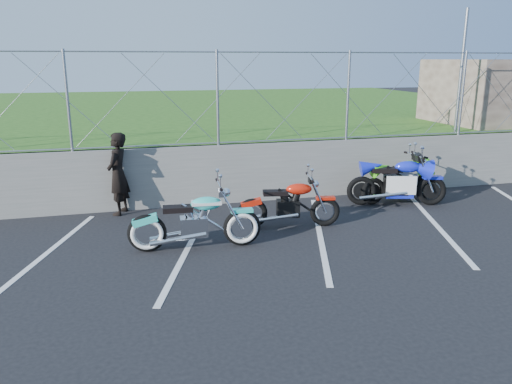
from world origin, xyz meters
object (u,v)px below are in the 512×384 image
object	(u,v)px
cruiser_turquoise	(197,223)
sportbike_blue	(398,184)
sportbike_green	(401,181)
naked_orange	(290,206)
person_standing	(118,174)

from	to	relation	value
cruiser_turquoise	sportbike_blue	xyz separation A→B (m)	(4.62, 1.48, 0.04)
sportbike_green	naked_orange	bearing A→B (deg)	-167.14
naked_orange	sportbike_blue	world-z (taller)	sportbike_blue
naked_orange	sportbike_blue	bearing A→B (deg)	27.00
sportbike_blue	person_standing	distance (m)	5.96
naked_orange	sportbike_blue	distance (m)	2.86
cruiser_turquoise	person_standing	distance (m)	2.71
naked_orange	person_standing	distance (m)	3.59
naked_orange	person_standing	world-z (taller)	person_standing
sportbike_blue	person_standing	bearing A→B (deg)	-173.24
cruiser_turquoise	naked_orange	world-z (taller)	cruiser_turquoise
naked_orange	cruiser_turquoise	bearing A→B (deg)	-149.60
cruiser_turquoise	person_standing	bearing A→B (deg)	122.21
sportbike_green	sportbike_blue	world-z (taller)	sportbike_blue
naked_orange	sportbike_green	bearing A→B (deg)	30.68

